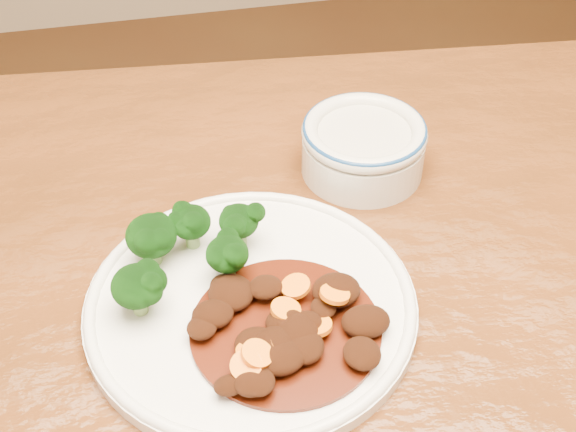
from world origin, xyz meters
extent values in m
cube|color=#602E10|center=(0.00, 0.00, 0.73)|extent=(1.58, 1.03, 0.04)
cylinder|color=white|center=(-0.10, 0.02, 0.76)|extent=(0.31, 0.31, 0.01)
torus|color=white|center=(-0.10, 0.02, 0.76)|extent=(0.30, 0.30, 0.01)
cylinder|color=#6F954D|center=(-0.15, 0.11, 0.77)|extent=(0.01, 0.01, 0.02)
ellipsoid|color=black|center=(-0.15, 0.11, 0.79)|extent=(0.04, 0.04, 0.03)
cylinder|color=#6F954D|center=(-0.19, 0.09, 0.77)|extent=(0.01, 0.01, 0.02)
ellipsoid|color=black|center=(-0.19, 0.09, 0.80)|extent=(0.05, 0.05, 0.04)
cylinder|color=#6F954D|center=(-0.20, 0.03, 0.77)|extent=(0.01, 0.01, 0.02)
ellipsoid|color=black|center=(-0.20, 0.03, 0.80)|extent=(0.05, 0.05, 0.04)
cylinder|color=#6F954D|center=(-0.10, 0.10, 0.77)|extent=(0.01, 0.01, 0.02)
ellipsoid|color=black|center=(-0.10, 0.10, 0.79)|extent=(0.04, 0.04, 0.03)
cylinder|color=#6F954D|center=(-0.12, 0.06, 0.77)|extent=(0.01, 0.01, 0.02)
ellipsoid|color=black|center=(-0.12, 0.06, 0.79)|extent=(0.04, 0.04, 0.03)
cylinder|color=#461707|center=(-0.08, -0.02, 0.77)|extent=(0.17, 0.17, 0.00)
ellipsoid|color=black|center=(-0.12, 0.02, 0.78)|extent=(0.04, 0.04, 0.02)
ellipsoid|color=black|center=(-0.14, 0.00, 0.78)|extent=(0.04, 0.03, 0.02)
ellipsoid|color=black|center=(-0.01, -0.03, 0.78)|extent=(0.04, 0.04, 0.02)
ellipsoid|color=black|center=(-0.09, -0.06, 0.78)|extent=(0.04, 0.04, 0.02)
ellipsoid|color=black|center=(-0.11, -0.05, 0.78)|extent=(0.03, 0.02, 0.02)
ellipsoid|color=black|center=(-0.07, -0.05, 0.78)|extent=(0.04, 0.04, 0.02)
ellipsoid|color=black|center=(-0.07, -0.03, 0.78)|extent=(0.04, 0.04, 0.02)
ellipsoid|color=black|center=(-0.09, 0.02, 0.78)|extent=(0.03, 0.03, 0.02)
ellipsoid|color=black|center=(-0.06, -0.03, 0.78)|extent=(0.03, 0.02, 0.01)
ellipsoid|color=black|center=(-0.08, -0.02, 0.78)|extent=(0.04, 0.03, 0.02)
ellipsoid|color=black|center=(-0.12, -0.08, 0.78)|extent=(0.03, 0.03, 0.01)
ellipsoid|color=black|center=(-0.10, -0.05, 0.78)|extent=(0.04, 0.04, 0.02)
ellipsoid|color=black|center=(-0.07, -0.03, 0.78)|extent=(0.04, 0.04, 0.02)
ellipsoid|color=black|center=(-0.12, -0.08, 0.78)|extent=(0.03, 0.03, 0.02)
ellipsoid|color=black|center=(-0.11, -0.04, 0.78)|extent=(0.04, 0.04, 0.02)
ellipsoid|color=black|center=(-0.14, -0.08, 0.78)|extent=(0.03, 0.02, 0.01)
ellipsoid|color=black|center=(-0.15, -0.01, 0.78)|extent=(0.03, 0.03, 0.01)
ellipsoid|color=black|center=(-0.02, -0.07, 0.78)|extent=(0.03, 0.04, 0.02)
ellipsoid|color=black|center=(-0.03, 0.00, 0.78)|extent=(0.04, 0.04, 0.02)
ellipsoid|color=black|center=(-0.13, 0.03, 0.77)|extent=(0.03, 0.03, 0.01)
ellipsoid|color=black|center=(-0.11, -0.05, 0.78)|extent=(0.03, 0.02, 0.01)
ellipsoid|color=black|center=(-0.04, -0.01, 0.78)|extent=(0.02, 0.02, 0.01)
cylinder|color=orange|center=(-0.06, -0.03, 0.78)|extent=(0.04, 0.04, 0.01)
cylinder|color=orange|center=(-0.12, -0.05, 0.78)|extent=(0.04, 0.04, 0.01)
cylinder|color=orange|center=(-0.12, -0.07, 0.78)|extent=(0.04, 0.04, 0.02)
cylinder|color=orange|center=(-0.08, -0.01, 0.78)|extent=(0.03, 0.03, 0.01)
cylinder|color=orange|center=(-0.09, -0.05, 0.78)|extent=(0.04, 0.04, 0.02)
cylinder|color=orange|center=(-0.06, 0.02, 0.78)|extent=(0.03, 0.03, 0.01)
cylinder|color=orange|center=(-0.03, -0.01, 0.79)|extent=(0.04, 0.04, 0.01)
cylinder|color=orange|center=(-0.11, -0.06, 0.79)|extent=(0.04, 0.03, 0.02)
cylinder|color=beige|center=(0.05, 0.20, 0.77)|extent=(0.13, 0.13, 0.04)
cylinder|color=beige|center=(0.05, 0.20, 0.80)|extent=(0.10, 0.10, 0.01)
torus|color=beige|center=(0.05, 0.20, 0.80)|extent=(0.14, 0.14, 0.02)
torus|color=navy|center=(0.05, 0.20, 0.81)|extent=(0.13, 0.13, 0.01)
camera|label=1|loc=(-0.17, -0.46, 1.32)|focal=50.00mm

